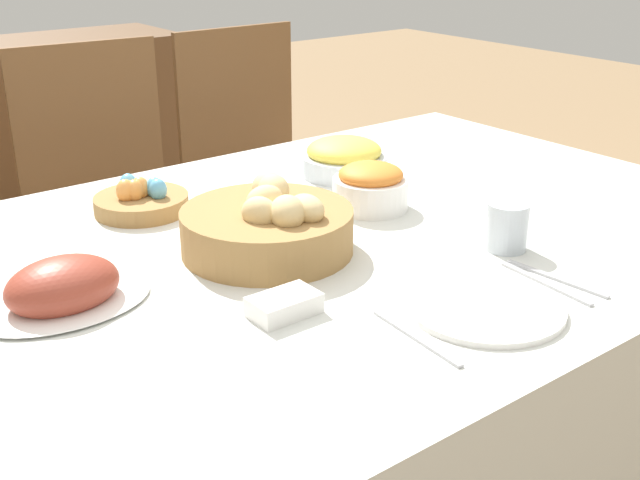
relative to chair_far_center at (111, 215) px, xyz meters
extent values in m
cube|color=silver|center=(-0.01, -0.92, -0.15)|extent=(1.87, 1.16, 0.74)
cylinder|color=brown|center=(-0.22, -0.26, -0.30)|extent=(0.03, 0.03, 0.43)
cylinder|color=brown|center=(0.17, -0.30, -0.30)|extent=(0.03, 0.03, 0.43)
cylinder|color=brown|center=(-0.18, 0.12, -0.30)|extent=(0.03, 0.03, 0.43)
cylinder|color=brown|center=(0.20, 0.09, -0.30)|extent=(0.03, 0.03, 0.43)
cube|color=brown|center=(-0.01, -0.09, -0.07)|extent=(0.45, 0.45, 0.02)
cube|color=brown|center=(0.01, 0.11, 0.20)|extent=(0.42, 0.05, 0.53)
cylinder|color=brown|center=(-0.32, -0.29, -0.30)|extent=(0.03, 0.03, 0.43)
cylinder|color=brown|center=(-0.29, 0.10, -0.30)|extent=(0.03, 0.03, 0.43)
cylinder|color=brown|center=(0.31, -0.28, -0.30)|extent=(0.03, 0.03, 0.43)
cylinder|color=brown|center=(0.70, -0.28, -0.30)|extent=(0.03, 0.03, 0.43)
cylinder|color=brown|center=(0.31, 0.11, -0.30)|extent=(0.03, 0.03, 0.43)
cylinder|color=brown|center=(0.70, 0.11, -0.30)|extent=(0.03, 0.03, 0.43)
cube|color=brown|center=(0.50, -0.09, -0.07)|extent=(0.42, 0.42, 0.02)
cube|color=brown|center=(0.50, 0.11, 0.20)|extent=(0.42, 0.02, 0.53)
cylinder|color=#9E7542|center=(-0.09, -0.92, 0.26)|extent=(0.31, 0.31, 0.08)
ellipsoid|color=#E0C184|center=(-0.05, -0.89, 0.32)|extent=(0.08, 0.09, 0.06)
ellipsoid|color=#E0C184|center=(-0.09, -0.99, 0.32)|extent=(0.09, 0.09, 0.06)
ellipsoid|color=#E0C184|center=(-0.12, -0.95, 0.31)|extent=(0.07, 0.08, 0.06)
ellipsoid|color=#E0C184|center=(-0.04, -0.85, 0.32)|extent=(0.08, 0.09, 0.06)
ellipsoid|color=#E0C184|center=(-0.05, -0.99, 0.32)|extent=(0.07, 0.09, 0.05)
ellipsoid|color=#E0C184|center=(-0.09, -0.92, 0.32)|extent=(0.08, 0.06, 0.05)
cylinder|color=#9E7542|center=(-0.17, -0.59, 0.24)|extent=(0.19, 0.19, 0.03)
ellipsoid|color=#F29E4C|center=(-0.17, -0.59, 0.27)|extent=(0.04, 0.04, 0.05)
ellipsoid|color=#F29E4C|center=(-0.21, -0.59, 0.27)|extent=(0.04, 0.04, 0.05)
ellipsoid|color=#60B2E0|center=(-0.18, -0.56, 0.27)|extent=(0.04, 0.04, 0.05)
ellipsoid|color=#60B2E0|center=(-0.15, -0.61, 0.27)|extent=(0.03, 0.03, 0.04)
ellipsoid|color=#F29E4C|center=(-0.19, -0.60, 0.27)|extent=(0.04, 0.04, 0.05)
ellipsoid|color=#60B2E0|center=(-0.15, -0.62, 0.27)|extent=(0.04, 0.04, 0.05)
ellipsoid|color=white|center=(-0.46, -0.90, 0.23)|extent=(0.28, 0.19, 0.01)
ellipsoid|color=#953929|center=(-0.46, -0.90, 0.26)|extent=(0.18, 0.13, 0.09)
cylinder|color=silver|center=(0.31, -0.65, 0.25)|extent=(0.20, 0.20, 0.05)
ellipsoid|color=#F4DB4C|center=(0.31, -0.65, 0.28)|extent=(0.17, 0.17, 0.06)
cylinder|color=white|center=(0.21, -0.86, 0.25)|extent=(0.16, 0.16, 0.06)
ellipsoid|color=orange|center=(0.21, -0.86, 0.30)|extent=(0.13, 0.13, 0.05)
cylinder|color=white|center=(0.05, -1.32, 0.23)|extent=(0.25, 0.25, 0.01)
cube|color=#B7B7BC|center=(-0.10, -1.32, 0.22)|extent=(0.03, 0.19, 0.00)
cube|color=#B7B7BC|center=(0.20, -1.32, 0.22)|extent=(0.03, 0.19, 0.00)
cube|color=#B7B7BC|center=(0.23, -1.32, 0.22)|extent=(0.03, 0.19, 0.00)
cylinder|color=silver|center=(0.26, -1.18, 0.27)|extent=(0.08, 0.08, 0.09)
cube|color=white|center=(-0.20, -1.14, 0.24)|extent=(0.11, 0.07, 0.03)
camera|label=1|loc=(-0.83, -2.03, 0.80)|focal=45.00mm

